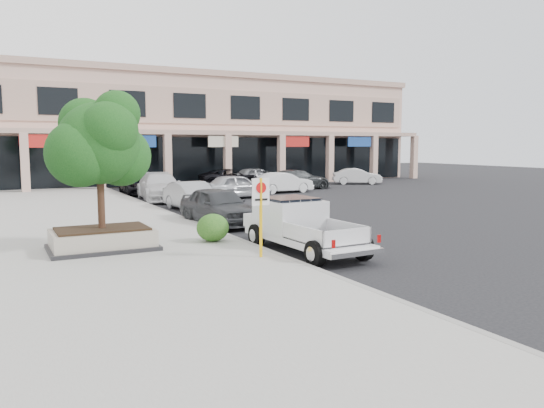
{
  "coord_description": "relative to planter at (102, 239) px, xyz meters",
  "views": [
    {
      "loc": [
        -8.98,
        -12.86,
        3.43
      ],
      "look_at": [
        -1.4,
        1.5,
        1.57
      ],
      "focal_mm": 35.0,
      "sensor_mm": 36.0,
      "label": 1
    }
  ],
  "objects": [
    {
      "name": "curb_car_c",
      "position": [
        6.03,
        14.7,
        0.35
      ],
      "size": [
        2.93,
        5.89,
        1.64
      ],
      "primitive_type": "imported",
      "rotation": [
        0.0,
        0.0,
        -0.11
      ],
      "color": "silver",
      "rests_on": "ground"
    },
    {
      "name": "curb_car_d",
      "position": [
        5.93,
        19.16,
        0.23
      ],
      "size": [
        2.81,
        5.29,
        1.42
      ],
      "primitive_type": "imported",
      "rotation": [
        0.0,
        0.0,
        -0.09
      ],
      "color": "black",
      "rests_on": "ground"
    },
    {
      "name": "lot_car_d",
      "position": [
        14.08,
        22.53,
        0.23
      ],
      "size": [
        5.33,
        3.0,
        1.4
      ],
      "primitive_type": "imported",
      "rotation": [
        0.0,
        0.0,
        1.43
      ],
      "color": "black",
      "rests_on": "ground"
    },
    {
      "name": "curb",
      "position": [
        4.52,
        2.03,
        -0.4
      ],
      "size": [
        0.2,
        52.0,
        0.15
      ],
      "primitive_type": "cube",
      "color": "gray",
      "rests_on": "ground"
    },
    {
      "name": "pickup_truck",
      "position": [
        5.72,
        -2.76,
        0.37
      ],
      "size": [
        2.16,
        5.41,
        1.68
      ],
      "primitive_type": null,
      "rotation": [
        0.0,
        0.0,
        0.03
      ],
      "color": "silver",
      "rests_on": "ground"
    },
    {
      "name": "curb_car_b",
      "position": [
        6.09,
        8.96,
        0.26
      ],
      "size": [
        1.92,
        4.6,
        1.48
      ],
      "primitive_type": "imported",
      "rotation": [
        0.0,
        0.0,
        0.08
      ],
      "color": "#929599",
      "rests_on": "ground"
    },
    {
      "name": "lot_car_b",
      "position": [
        15.04,
        15.53,
        0.23
      ],
      "size": [
        4.37,
        1.73,
        1.42
      ],
      "primitive_type": "imported",
      "rotation": [
        0.0,
        0.0,
        1.62
      ],
      "color": "silver",
      "rests_on": "ground"
    },
    {
      "name": "planter",
      "position": [
        0.0,
        0.0,
        0.0
      ],
      "size": [
        3.2,
        2.2,
        0.68
      ],
      "color": "black",
      "rests_on": "sidewalk"
    },
    {
      "name": "ground",
      "position": [
        6.07,
        -3.97,
        -0.48
      ],
      "size": [
        120.0,
        120.0,
        0.0
      ],
      "primitive_type": "plane",
      "color": "black",
      "rests_on": "ground"
    },
    {
      "name": "sidewalk",
      "position": [
        0.57,
        2.03,
        -0.4
      ],
      "size": [
        8.0,
        52.0,
        0.15
      ],
      "primitive_type": "cube",
      "color": "gray",
      "rests_on": "ground"
    },
    {
      "name": "lot_car_e",
      "position": [
        16.3,
        22.28,
        0.27
      ],
      "size": [
        4.48,
        1.97,
        1.5
      ],
      "primitive_type": "imported",
      "rotation": [
        0.0,
        0.0,
        1.62
      ],
      "color": "gray",
      "rests_on": "ground"
    },
    {
      "name": "hedge",
      "position": [
        3.53,
        -0.35,
        0.14
      ],
      "size": [
        1.1,
        0.99,
        0.93
      ],
      "primitive_type": "ellipsoid",
      "color": "#164C15",
      "rests_on": "sidewalk"
    },
    {
      "name": "lot_car_f",
      "position": [
        24.45,
        19.51,
        0.19
      ],
      "size": [
        4.25,
        3.17,
        1.34
      ],
      "primitive_type": "imported",
      "rotation": [
        0.0,
        0.0,
        1.08
      ],
      "color": "silver",
      "rests_on": "ground"
    },
    {
      "name": "no_parking_sign",
      "position": [
        3.86,
        -3.31,
        1.16
      ],
      "size": [
        0.55,
        0.09,
        2.3
      ],
      "color": "yellow",
      "rests_on": "sidewalk"
    },
    {
      "name": "strip_mall",
      "position": [
        14.07,
        29.96,
        4.27
      ],
      "size": [
        40.55,
        12.43,
        9.5
      ],
      "color": "#D3A494",
      "rests_on": "ground"
    },
    {
      "name": "planter_tree",
      "position": [
        0.13,
        0.15,
        2.94
      ],
      "size": [
        2.9,
        2.55,
        4.0
      ],
      "color": "black",
      "rests_on": "planter"
    },
    {
      "name": "lot_car_a",
      "position": [
        10.62,
        13.52,
        0.29
      ],
      "size": [
        4.61,
        2.16,
        1.53
      ],
      "primitive_type": "imported",
      "rotation": [
        0.0,
        0.0,
        1.65
      ],
      "color": "#A9ABB1",
      "rests_on": "ground"
    },
    {
      "name": "lot_car_c",
      "position": [
        17.54,
        17.57,
        0.26
      ],
      "size": [
        5.13,
        2.28,
        1.46
      ],
      "primitive_type": "imported",
      "rotation": [
        0.0,
        0.0,
        1.52
      ],
      "color": "#2E3133",
      "rests_on": "ground"
    },
    {
      "name": "curb_car_a",
      "position": [
        5.47,
        3.86,
        0.33
      ],
      "size": [
        2.33,
        4.86,
        1.6
      ],
      "primitive_type": "imported",
      "rotation": [
        0.0,
        0.0,
        0.1
      ],
      "color": "#313437",
      "rests_on": "ground"
    }
  ]
}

